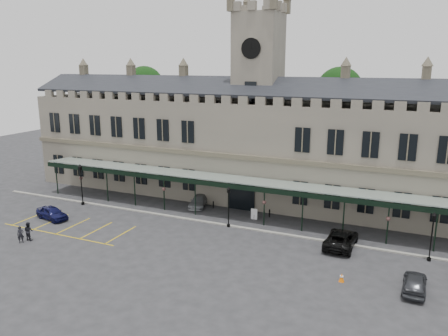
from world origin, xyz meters
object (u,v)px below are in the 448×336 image
at_px(lamp_post_mid, 229,203).
at_px(car_van, 341,239).
at_px(traffic_cone, 342,278).
at_px(lamp_post_right, 432,232).
at_px(car_taxi, 199,201).
at_px(sign_board, 254,214).
at_px(person_b, 29,231).
at_px(lamp_post_left, 81,181).
at_px(car_right_a, 415,283).
at_px(car_left_a, 52,213).
at_px(station_building, 257,147).
at_px(person_a, 21,235).
at_px(clock_tower, 258,92).

relative_size(lamp_post_mid, car_van, 0.80).
xyz_separation_m(traffic_cone, car_van, (-1.15, 6.72, 0.42)).
xyz_separation_m(lamp_post_right, car_taxi, (-24.60, 5.10, -1.97)).
bearing_deg(sign_board, traffic_cone, -44.64).
height_order(lamp_post_mid, person_b, lamp_post_mid).
distance_m(traffic_cone, car_van, 6.83).
relative_size(lamp_post_left, sign_board, 4.13).
distance_m(lamp_post_left, car_right_a, 37.01).
bearing_deg(car_taxi, car_left_a, -153.43).
xyz_separation_m(lamp_post_left, person_b, (2.71, -10.47, -2.04)).
bearing_deg(traffic_cone, sign_board, 136.72).
distance_m(car_right_a, person_b, 34.00).
distance_m(traffic_cone, car_right_a, 5.20).
relative_size(sign_board, car_left_a, 0.29).
distance_m(station_building, person_a, 27.62).
xyz_separation_m(car_van, person_a, (-27.59, -11.22, 0.06)).
bearing_deg(car_right_a, car_left_a, 0.24).
height_order(station_building, lamp_post_mid, station_building).
height_order(lamp_post_left, sign_board, lamp_post_left).
bearing_deg(person_b, traffic_cone, -168.54).
relative_size(car_left_a, car_right_a, 1.01).
bearing_deg(station_building, car_right_a, -42.72).
height_order(station_building, traffic_cone, station_building).
xyz_separation_m(clock_tower, lamp_post_right, (19.60, -11.09, -10.52)).
relative_size(station_building, car_right_a, 14.63).
xyz_separation_m(lamp_post_mid, car_taxi, (-5.82, 4.70, -1.94)).
bearing_deg(clock_tower, person_b, -125.24).
bearing_deg(station_building, person_b, -125.34).
bearing_deg(car_taxi, lamp_post_right, -24.67).
distance_m(station_building, traffic_cone, 23.04).
xyz_separation_m(lamp_post_right, person_a, (-34.98, -11.23, -1.78)).
height_order(lamp_post_right, sign_board, lamp_post_right).
distance_m(lamp_post_left, traffic_cone, 32.11).
bearing_deg(lamp_post_left, person_a, -77.26).
xyz_separation_m(lamp_post_mid, traffic_cone, (12.55, -7.12, -2.23)).
bearing_deg(lamp_post_left, car_right_a, -9.54).
bearing_deg(lamp_post_mid, car_van, -2.05).
height_order(lamp_post_mid, car_taxi, lamp_post_mid).
relative_size(clock_tower, car_left_a, 6.00).
relative_size(station_building, lamp_post_left, 12.08).
xyz_separation_m(clock_tower, sign_board, (2.47, -7.55, -12.52)).
distance_m(clock_tower, lamp_post_left, 23.38).
relative_size(station_building, car_left_a, 14.53).
xyz_separation_m(lamp_post_left, car_van, (30.14, -0.04, -2.19)).
xyz_separation_m(lamp_post_left, lamp_post_right, (37.52, -0.03, -0.35)).
bearing_deg(car_taxi, car_van, -29.48).
xyz_separation_m(sign_board, car_right_a, (16.04, -9.63, 0.11)).
relative_size(station_building, clock_tower, 2.42).
relative_size(sign_board, car_right_a, 0.29).
bearing_deg(car_left_a, traffic_cone, -79.94).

